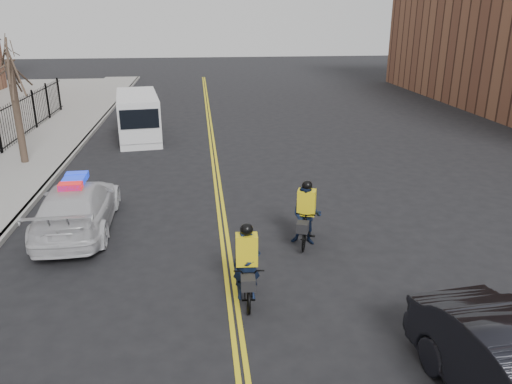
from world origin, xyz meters
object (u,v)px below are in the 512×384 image
object	(u,v)px
cargo_van	(138,117)
cyclist_far	(306,219)
police_cruiser	(77,207)
cyclist_near	(247,273)

from	to	relation	value
cargo_van	cyclist_far	size ratio (longest dim) A/B	2.93
police_cruiser	cargo_van	bearing A→B (deg)	-94.99
cyclist_near	cyclist_far	size ratio (longest dim) A/B	1.00
police_cruiser	cargo_van	xyz separation A→B (m)	(0.58, 10.83, 0.34)
police_cruiser	cyclist_far	bearing A→B (deg)	163.66
cyclist_near	cyclist_far	xyz separation A→B (m)	(1.81, 2.53, 0.09)
police_cruiser	cargo_van	distance (m)	10.85
police_cruiser	cargo_van	world-z (taller)	cargo_van
police_cruiser	cyclist_far	world-z (taller)	cyclist_far
cargo_van	cyclist_near	distance (m)	15.44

